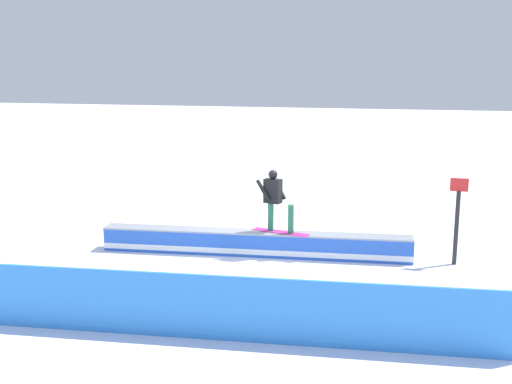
% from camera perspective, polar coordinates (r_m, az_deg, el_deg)
% --- Properties ---
extents(ground_plane, '(120.00, 120.00, 0.00)m').
position_cam_1_polar(ground_plane, '(14.80, -0.16, -5.96)').
color(ground_plane, white).
extents(grind_box, '(7.54, 1.44, 0.59)m').
position_cam_1_polar(grind_box, '(14.73, -0.16, -4.95)').
color(grind_box, blue).
rests_on(grind_box, ground_plane).
extents(snowboarder, '(1.46, 0.57, 1.51)m').
position_cam_1_polar(snowboarder, '(14.43, 1.82, -0.59)').
color(snowboarder, '#B82783').
rests_on(snowboarder, grind_box).
extents(safety_fence, '(11.17, 1.43, 1.12)m').
position_cam_1_polar(safety_fence, '(10.34, -7.72, -10.55)').
color(safety_fence, '#3589ED').
rests_on(safety_fence, ground_plane).
extents(trail_marker, '(0.40, 0.10, 2.03)m').
position_cam_1_polar(trail_marker, '(14.56, 18.46, -2.42)').
color(trail_marker, '#262628').
rests_on(trail_marker, ground_plane).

